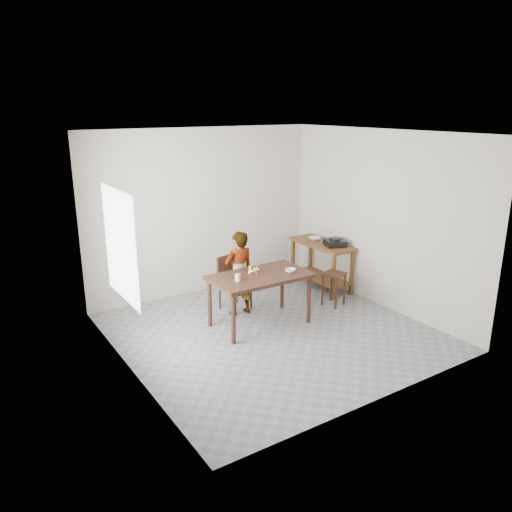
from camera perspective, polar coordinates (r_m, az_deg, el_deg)
floor at (r=7.05m, az=1.79°, el=-8.76°), size 4.00×4.00×0.04m
ceiling at (r=6.36m, az=2.02°, el=14.09°), size 4.00×4.00×0.04m
wall_back at (r=8.27m, az=-6.14°, el=5.07°), size 4.00×0.04×2.70m
wall_front at (r=5.12m, az=14.90°, el=-2.86°), size 4.00×0.04×2.70m
wall_left at (r=5.71m, az=-15.01°, el=-0.82°), size 0.04×4.00×2.70m
wall_right at (r=7.87m, az=14.11°, el=4.05°), size 0.04×4.00×2.70m
window_pane at (r=5.86m, az=-15.28°, el=1.16°), size 0.02×1.10×1.30m
dining_table at (r=7.11m, az=0.44°, el=-5.02°), size 1.40×0.80×0.75m
prep_counter at (r=8.61m, az=7.46°, el=-1.04°), size 0.50×1.20×0.80m
child at (r=7.38m, az=-1.96°, el=-2.00°), size 0.47×0.31×1.28m
dining_chair at (r=7.65m, az=-2.39°, el=-3.12°), size 0.48×0.48×0.82m
stool at (r=7.92m, az=8.86°, el=-3.73°), size 0.37×0.37×0.53m
glass_tumbler at (r=6.74m, az=-2.11°, el=-2.47°), size 0.08×0.08×0.10m
small_bowl at (r=7.11m, az=3.94°, el=-1.66°), size 0.17×0.17×0.05m
banana at (r=7.06m, az=-0.26°, el=-1.66°), size 0.21×0.16×0.07m
serving_bowl at (r=8.63m, az=6.67°, el=1.98°), size 0.27×0.27×0.05m
gas_burner at (r=8.32m, az=9.00°, el=1.50°), size 0.40×0.40×0.10m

